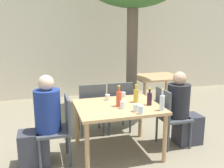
# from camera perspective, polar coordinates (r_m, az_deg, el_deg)

# --- Properties ---
(ground_plane) EXTENTS (30.00, 30.00, 0.00)m
(ground_plane) POSITION_cam_1_polar(r_m,az_deg,el_deg) (3.86, 1.29, -15.36)
(ground_plane) COLOR gray
(cafe_building_wall) EXTENTS (10.00, 0.08, 2.80)m
(cafe_building_wall) POSITION_cam_1_polar(r_m,az_deg,el_deg) (6.79, -7.55, 9.04)
(cafe_building_wall) COLOR beige
(cafe_building_wall) RESTS_ON ground_plane
(dining_table_front) EXTENTS (1.19, 0.98, 0.73)m
(dining_table_front) POSITION_cam_1_polar(r_m,az_deg,el_deg) (3.60, 1.34, -6.21)
(dining_table_front) COLOR tan
(dining_table_front) RESTS_ON ground_plane
(dining_table_back) EXTENTS (1.04, 0.88, 0.73)m
(dining_table_back) POSITION_cam_1_polar(r_m,az_deg,el_deg) (5.86, 10.14, 0.85)
(dining_table_back) COLOR tan
(dining_table_back) RESTS_ON ground_plane
(patio_chair_0) EXTENTS (0.44, 0.44, 0.92)m
(patio_chair_0) POSITION_cam_1_polar(r_m,az_deg,el_deg) (3.50, -11.87, -9.22)
(patio_chair_0) COLOR #474C51
(patio_chair_0) RESTS_ON ground_plane
(patio_chair_1) EXTENTS (0.44, 0.44, 0.92)m
(patio_chair_1) POSITION_cam_1_polar(r_m,az_deg,el_deg) (3.96, 12.91, -6.67)
(patio_chair_1) COLOR #474C51
(patio_chair_1) RESTS_ON ground_plane
(patio_chair_2) EXTENTS (0.44, 0.44, 0.92)m
(patio_chair_2) POSITION_cam_1_polar(r_m,az_deg,el_deg) (4.25, -4.70, -5.03)
(patio_chair_2) COLOR #474C51
(patio_chair_2) RESTS_ON ground_plane
(patio_chair_3) EXTENTS (0.44, 0.44, 0.92)m
(patio_chair_3) POSITION_cam_1_polar(r_m,az_deg,el_deg) (4.36, 1.44, -4.52)
(patio_chair_3) COLOR #474C51
(patio_chair_3) RESTS_ON ground_plane
(person_seated_0) EXTENTS (0.57, 0.34, 1.23)m
(person_seated_0) POSITION_cam_1_polar(r_m,az_deg,el_deg) (3.48, -15.78, -9.09)
(person_seated_0) COLOR #383842
(person_seated_0) RESTS_ON ground_plane
(person_seated_1) EXTENTS (0.57, 0.35, 1.18)m
(person_seated_1) POSITION_cam_1_polar(r_m,az_deg,el_deg) (4.07, 15.86, -6.26)
(person_seated_1) COLOR #383842
(person_seated_1) RESTS_ON ground_plane
(wine_bottle_0) EXTENTS (0.07, 0.07, 0.25)m
(wine_bottle_0) POSITION_cam_1_polar(r_m,az_deg,el_deg) (3.61, 8.55, -3.31)
(wine_bottle_0) COLOR #331923
(wine_bottle_0) RESTS_ON dining_table_front
(oil_cruet_1) EXTENTS (0.07, 0.07, 0.27)m
(oil_cruet_1) POSITION_cam_1_polar(r_m,az_deg,el_deg) (3.72, 5.47, -2.60)
(oil_cruet_1) COLOR gold
(oil_cruet_1) RESTS_ON dining_table_front
(water_bottle_2) EXTENTS (0.07, 0.07, 0.29)m
(water_bottle_2) POSITION_cam_1_polar(r_m,az_deg,el_deg) (3.39, 11.37, -4.14)
(water_bottle_2) COLOR silver
(water_bottle_2) RESTS_ON dining_table_front
(soda_bottle_3) EXTENTS (0.08, 0.08, 0.30)m
(soda_bottle_3) POSITION_cam_1_polar(r_m,az_deg,el_deg) (3.50, 1.53, -3.32)
(soda_bottle_3) COLOR #DB4C2D
(soda_bottle_3) RESTS_ON dining_table_front
(drinking_glass_0) EXTENTS (0.08, 0.08, 0.11)m
(drinking_glass_0) POSITION_cam_1_polar(r_m,az_deg,el_deg) (3.32, 5.50, -5.42)
(drinking_glass_0) COLOR white
(drinking_glass_0) RESTS_ON dining_table_front
(drinking_glass_1) EXTENTS (0.08, 0.08, 0.09)m
(drinking_glass_1) POSITION_cam_1_polar(r_m,az_deg,el_deg) (3.98, 2.53, -2.47)
(drinking_glass_1) COLOR silver
(drinking_glass_1) RESTS_ON dining_table_front
(drinking_glass_2) EXTENTS (0.07, 0.07, 0.09)m
(drinking_glass_2) POSITION_cam_1_polar(r_m,az_deg,el_deg) (3.82, -1.02, -3.06)
(drinking_glass_2) COLOR silver
(drinking_glass_2) RESTS_ON dining_table_front
(drinking_glass_3) EXTENTS (0.07, 0.07, 0.11)m
(drinking_glass_3) POSITION_cam_1_polar(r_m,az_deg,el_deg) (3.23, 6.59, -5.91)
(drinking_glass_3) COLOR silver
(drinking_glass_3) RESTS_ON dining_table_front
(drinking_glass_4) EXTENTS (0.07, 0.07, 0.10)m
(drinking_glass_4) POSITION_cam_1_polar(r_m,az_deg,el_deg) (3.43, 2.42, -4.80)
(drinking_glass_4) COLOR white
(drinking_glass_4) RESTS_ON dining_table_front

